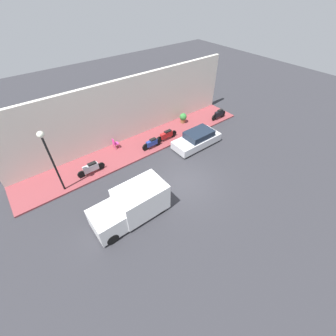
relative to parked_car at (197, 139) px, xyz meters
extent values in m
plane|color=#2D2D33|center=(-2.71, 3.62, -0.62)|extent=(60.00, 60.00, 0.00)
cube|color=brown|center=(2.76, 3.62, -0.56)|extent=(3.01, 19.89, 0.12)
cube|color=silver|center=(4.42, 3.62, 1.94)|extent=(0.30, 19.89, 5.12)
cube|color=silver|center=(0.00, 0.06, -0.15)|extent=(1.71, 4.09, 0.63)
cube|color=#192333|center=(0.00, -0.15, 0.43)|extent=(1.50, 2.25, 0.52)
cylinder|color=black|center=(-0.73, 1.66, -0.34)|extent=(0.20, 0.57, 0.57)
cylinder|color=black|center=(0.73, 1.66, -0.34)|extent=(0.20, 0.57, 0.57)
cylinder|color=black|center=(-0.73, -1.55, -0.34)|extent=(0.20, 0.57, 0.57)
cylinder|color=black|center=(0.73, -1.55, -0.34)|extent=(0.20, 0.57, 0.57)
cube|color=white|center=(-2.90, 7.28, 0.46)|extent=(1.90, 2.88, 1.79)
cube|color=white|center=(-2.90, 9.50, 0.19)|extent=(1.81, 1.55, 1.25)
cube|color=#192333|center=(-2.90, 9.73, 0.54)|extent=(1.62, 0.85, 0.50)
cylinder|color=black|center=(-3.72, 9.69, -0.28)|extent=(0.22, 0.68, 0.68)
cylinder|color=black|center=(-2.08, 9.69, -0.28)|extent=(0.22, 0.68, 0.68)
cylinder|color=black|center=(-3.72, 6.43, -0.28)|extent=(0.22, 0.68, 0.68)
cylinder|color=black|center=(-2.08, 6.43, -0.28)|extent=(0.22, 0.68, 0.68)
cube|color=#B7B7BF|center=(2.03, 8.33, -0.02)|extent=(0.30, 1.07, 0.49)
cube|color=black|center=(2.03, 8.18, 0.29)|extent=(0.27, 0.59, 0.12)
cylinder|color=black|center=(2.03, 9.06, -0.23)|extent=(0.10, 0.55, 0.55)
cylinder|color=black|center=(2.03, 7.60, -0.23)|extent=(0.10, 0.55, 0.55)
cube|color=black|center=(1.82, -4.59, 0.02)|extent=(0.30, 0.95, 0.50)
cube|color=black|center=(1.82, -4.72, 0.33)|extent=(0.27, 0.52, 0.12)
cylinder|color=black|center=(1.82, -4.02, -0.18)|extent=(0.10, 0.64, 0.64)
cylinder|color=black|center=(1.82, -5.17, -0.18)|extent=(0.10, 0.64, 0.64)
cube|color=navy|center=(1.89, 3.21, -0.03)|extent=(0.30, 0.95, 0.42)
cube|color=black|center=(1.89, 3.08, 0.24)|extent=(0.27, 0.52, 0.12)
cylinder|color=black|center=(1.89, 3.80, -0.19)|extent=(0.10, 0.62, 0.62)
cylinder|color=black|center=(1.89, 2.62, -0.19)|extent=(0.10, 0.62, 0.62)
cube|color=#B21E1E|center=(2.09, 1.57, -0.03)|extent=(0.30, 1.14, 0.45)
cube|color=black|center=(2.09, 1.41, 0.25)|extent=(0.27, 0.62, 0.12)
cylinder|color=black|center=(2.09, 2.34, -0.21)|extent=(0.10, 0.58, 0.58)
cylinder|color=black|center=(2.09, 0.79, -0.21)|extent=(0.10, 0.58, 0.58)
cylinder|color=black|center=(1.69, 10.42, 1.58)|extent=(0.12, 0.12, 4.15)
sphere|color=silver|center=(1.69, 10.42, 3.77)|extent=(0.39, 0.39, 0.39)
cylinder|color=brown|center=(3.39, -1.41, -0.34)|extent=(0.46, 0.46, 0.32)
sphere|color=#337F38|center=(3.39, -1.41, 0.09)|extent=(0.66, 0.66, 0.66)
cube|color=#D8338C|center=(3.65, 5.50, -0.08)|extent=(0.40, 0.40, 0.04)
cube|color=#D8338C|center=(3.65, 5.68, 0.16)|extent=(0.40, 0.04, 0.45)
cylinder|color=#D8338C|center=(3.48, 5.33, -0.30)|extent=(0.04, 0.04, 0.40)
cylinder|color=#D8338C|center=(3.82, 5.33, -0.30)|extent=(0.04, 0.04, 0.40)
cylinder|color=#D8338C|center=(3.48, 5.67, -0.30)|extent=(0.04, 0.04, 0.40)
cylinder|color=#D8338C|center=(3.82, 5.67, -0.30)|extent=(0.04, 0.04, 0.40)
camera|label=1|loc=(-10.58, 11.29, 10.46)|focal=24.00mm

